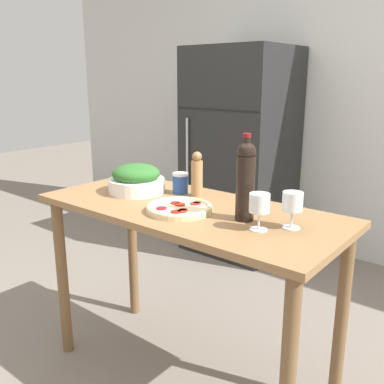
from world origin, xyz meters
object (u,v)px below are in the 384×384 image
object	(u,v)px
wine_glass_near	(259,205)
pepper_mill	(197,175)
wine_bottle	(246,179)
salad_bowl	(136,180)
salt_canister	(180,183)
homemade_pizza	(179,208)
refrigerator	(240,152)
wine_glass_far	(292,203)

from	to	relation	value
wine_glass_near	pepper_mill	xyz separation A→B (m)	(-0.48, 0.23, 0.01)
wine_bottle	salad_bowl	bearing A→B (deg)	177.71
salad_bowl	salt_canister	bearing A→B (deg)	33.88
wine_bottle	homemade_pizza	bearing A→B (deg)	-163.47
homemade_pizza	salt_canister	world-z (taller)	salt_canister
pepper_mill	refrigerator	bearing A→B (deg)	114.88
wine_bottle	homemade_pizza	size ratio (longest dim) A/B	1.23
wine_glass_far	homemade_pizza	xyz separation A→B (m)	(-0.47, -0.11, -0.08)
wine_bottle	wine_glass_far	world-z (taller)	wine_bottle
refrigerator	pepper_mill	xyz separation A→B (m)	(0.66, -1.43, 0.15)
wine_glass_near	homemade_pizza	size ratio (longest dim) A/B	0.50
refrigerator	wine_glass_near	world-z (taller)	refrigerator
refrigerator	wine_glass_far	xyz separation A→B (m)	(1.22, -1.56, 0.14)
wine_glass_near	wine_bottle	bearing A→B (deg)	146.35
wine_glass_near	salt_canister	bearing A→B (deg)	159.08
pepper_mill	salt_canister	distance (m)	0.11
refrigerator	salad_bowl	world-z (taller)	refrigerator
refrigerator	wine_glass_far	world-z (taller)	refrigerator
wine_bottle	homemade_pizza	world-z (taller)	wine_bottle
wine_bottle	wine_glass_near	size ratio (longest dim) A/B	2.45
pepper_mill	salad_bowl	xyz separation A→B (m)	(-0.28, -0.13, -0.04)
wine_glass_near	wine_glass_far	distance (m)	0.13
wine_glass_far	salad_bowl	bearing A→B (deg)	179.95
refrigerator	wine_glass_far	size ratio (longest dim) A/B	11.74
refrigerator	wine_bottle	size ratio (longest dim) A/B	4.78
pepper_mill	wine_bottle	bearing A→B (deg)	-22.85
pepper_mill	salt_canister	size ratio (longest dim) A/B	2.13
wine_bottle	wine_glass_near	world-z (taller)	wine_bottle
wine_bottle	homemade_pizza	distance (m)	0.33
refrigerator	wine_bottle	world-z (taller)	refrigerator
wine_glass_near	salt_canister	xyz separation A→B (m)	(-0.57, 0.22, -0.05)
homemade_pizza	salad_bowl	bearing A→B (deg)	163.84
salt_canister	pepper_mill	bearing A→B (deg)	3.81
salad_bowl	wine_glass_far	bearing A→B (deg)	-0.05
refrigerator	wine_bottle	bearing A→B (deg)	-56.91
refrigerator	wine_glass_near	distance (m)	2.01
homemade_pizza	salt_canister	size ratio (longest dim) A/B	2.77
wine_bottle	refrigerator	bearing A→B (deg)	123.09
salad_bowl	wine_glass_near	bearing A→B (deg)	-7.27
wine_bottle	pepper_mill	world-z (taller)	wine_bottle
refrigerator	homemade_pizza	distance (m)	1.83
refrigerator	salt_canister	bearing A→B (deg)	-68.57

